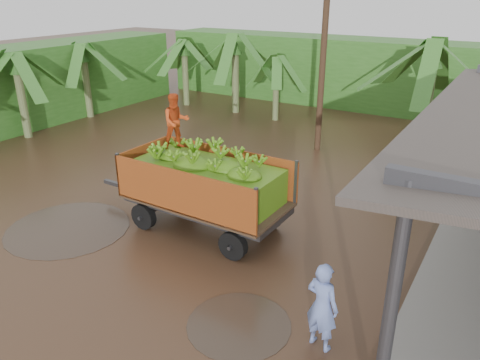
# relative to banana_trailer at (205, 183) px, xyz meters

# --- Properties ---
(ground) EXTENTS (100.00, 100.00, 0.00)m
(ground) POSITION_rel_banana_trailer_xyz_m (0.47, 0.03, -1.33)
(ground) COLOR black
(ground) RESTS_ON ground
(hedge_north) EXTENTS (22.00, 3.00, 3.60)m
(hedge_north) POSITION_rel_banana_trailer_xyz_m (-1.53, 16.03, 0.47)
(hedge_north) COLOR #2D661E
(hedge_north) RESTS_ON ground
(hedge_west) EXTENTS (3.00, 18.00, 3.60)m
(hedge_west) POSITION_rel_banana_trailer_xyz_m (-13.53, 4.03, 0.47)
(hedge_west) COLOR #2D661E
(hedge_west) RESTS_ON ground
(banana_trailer) EXTENTS (6.12, 2.19, 3.54)m
(banana_trailer) POSITION_rel_banana_trailer_xyz_m (0.00, 0.00, 0.00)
(banana_trailer) COLOR #C9591C
(banana_trailer) RESTS_ON ground
(man_blue) EXTENTS (0.71, 0.54, 1.75)m
(man_blue) POSITION_rel_banana_trailer_xyz_m (4.42, -2.64, -0.46)
(man_blue) COLOR #7389D1
(man_blue) RESTS_ON ground
(utility_pole) EXTENTS (1.20, 0.24, 7.86)m
(utility_pole) POSITION_rel_banana_trailer_xyz_m (-0.04, 7.86, 2.65)
(utility_pole) COLOR #47301E
(utility_pole) RESTS_ON ground
(banana_plants) EXTENTS (24.87, 20.45, 4.40)m
(banana_plants) POSITION_rel_banana_trailer_xyz_m (-4.19, 7.16, 0.56)
(banana_plants) COLOR #2D661E
(banana_plants) RESTS_ON ground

